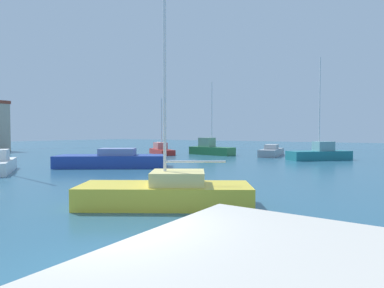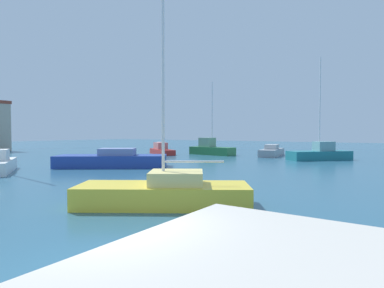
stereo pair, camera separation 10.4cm
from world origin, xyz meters
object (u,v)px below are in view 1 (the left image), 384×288
Objects in this scene: sailboat_red_near_pier at (161,150)px; motorboat_grey_outer_mooring at (272,152)px; sailboat_yellow_far_left at (167,192)px; sailboat_green_far_right at (211,149)px; motorboat_blue_inner_mooring at (113,160)px; sailboat_teal_behind_lamppost at (320,154)px.

motorboat_grey_outer_mooring is at bearing -68.52° from sailboat_red_near_pier.
sailboat_yellow_far_left is at bearing -140.01° from sailboat_red_near_pier.
sailboat_green_far_right is (25.77, 13.34, 0.22)m from sailboat_yellow_far_left.
motorboat_blue_inner_mooring is 0.94× the size of sailboat_green_far_right.
sailboat_teal_behind_lamppost is at bearing -36.58° from motorboat_blue_inner_mooring.
sailboat_green_far_right is at bearing 88.78° from sailboat_teal_behind_lamppost.
motorboat_blue_inner_mooring is 1.00× the size of sailboat_yellow_far_left.
sailboat_green_far_right is at bearing -64.90° from sailboat_red_near_pier.
sailboat_green_far_right is 1.32× the size of motorboat_grey_outer_mooring.
motorboat_grey_outer_mooring is (2.69, 6.19, -0.15)m from sailboat_teal_behind_lamppost.
sailboat_teal_behind_lamppost is at bearing -0.25° from sailboat_yellow_far_left.
motorboat_blue_inner_mooring is at bearing 161.93° from motorboat_grey_outer_mooring.
sailboat_green_far_right is (17.29, 0.82, 0.18)m from motorboat_blue_inner_mooring.
motorboat_blue_inner_mooring is at bearing -154.98° from sailboat_red_near_pier.
sailboat_yellow_far_left reaches higher than motorboat_blue_inner_mooring.
motorboat_grey_outer_mooring is at bearing 12.18° from sailboat_yellow_far_left.
sailboat_yellow_far_left is (-8.48, -12.51, -0.04)m from motorboat_blue_inner_mooring.
sailboat_red_near_pier is 1.04× the size of motorboat_grey_outer_mooring.
sailboat_red_near_pier reaches higher than motorboat_blue_inner_mooring.
sailboat_green_far_right is at bearing 108.36° from motorboat_grey_outer_mooring.
sailboat_red_near_pier reaches higher than motorboat_grey_outer_mooring.
sailboat_green_far_right is at bearing 27.36° from sailboat_yellow_far_left.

